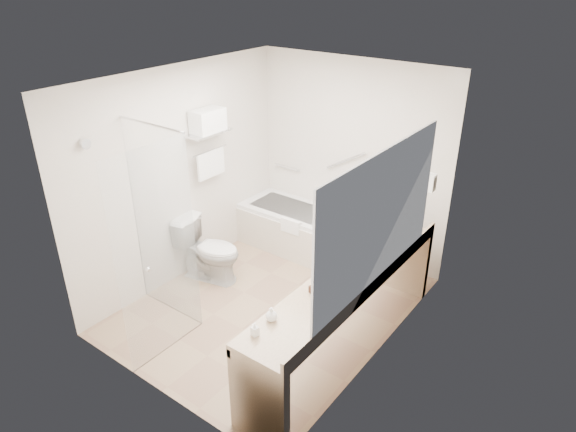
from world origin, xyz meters
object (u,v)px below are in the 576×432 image
Objects in this scene: bathtub at (300,230)px; water_bottle_left at (398,218)px; toilet at (209,250)px; amenity_basket at (321,292)px; vanity_counter at (347,296)px.

water_bottle_left reaches higher than bathtub.
toilet is (-0.45, -1.23, 0.10)m from bathtub.
bathtub is 2.07× the size of toilet.
water_bottle_left is (1.42, -0.14, 0.66)m from bathtub.
amenity_basket reaches higher than toilet.
toilet is 2.07m from amenity_basket.
vanity_counter is (1.52, -1.39, 0.36)m from bathtub.
vanity_counter is 2.00m from toilet.
bathtub is 8.00× the size of amenity_basket.
vanity_counter is at bearing -107.60° from toilet.
vanity_counter is at bearing -85.14° from water_bottle_left.
amenity_basket is (-0.04, -0.39, 0.24)m from vanity_counter.
amenity_basket reaches higher than bathtub.
toilet is at bearing 175.39° from vanity_counter.
amenity_basket is 1.64m from water_bottle_left.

